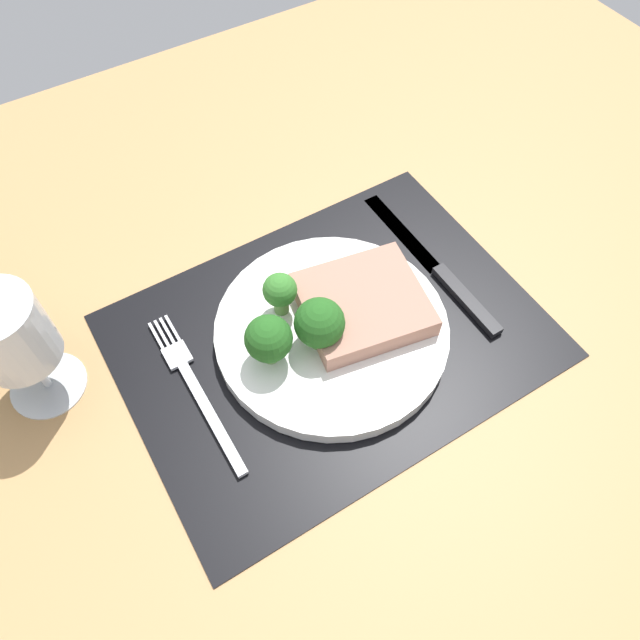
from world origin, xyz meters
The scene contains 10 objects.
ground_plane centered at (0.00, 0.00, -1.50)cm, with size 140.00×110.00×3.00cm, color tan.
placemat centered at (0.00, 0.00, 0.15)cm, with size 41.58×30.89×0.30cm, color black.
plate centered at (0.00, 0.00, 1.10)cm, with size 23.49×23.49×1.60cm, color white.
steak centered at (3.66, -0.20, 3.05)cm, with size 11.89×10.84×2.29cm, color tan.
broccoli_front_edge centered at (-3.28, 4.32, 5.04)cm, with size 3.41×3.41×5.10cm.
broccoli_center centered at (-6.89, -0.16, 5.21)cm, with size 4.53×4.53×5.68cm.
broccoli_near_steak centered at (-1.98, -0.92, 5.14)cm, with size 4.87×4.87×5.79cm.
fork centered at (-14.42, 1.42, 0.55)cm, with size 2.40×19.20×0.50cm.
knife centered at (14.29, 0.53, 0.60)cm, with size 1.80×23.00×0.80cm.
wine_glass centered at (-26.39, 9.47, 8.72)cm, with size 7.29×7.29×13.15cm.
Camera 1 is at (-18.10, -27.45, 52.58)cm, focal length 34.06 mm.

